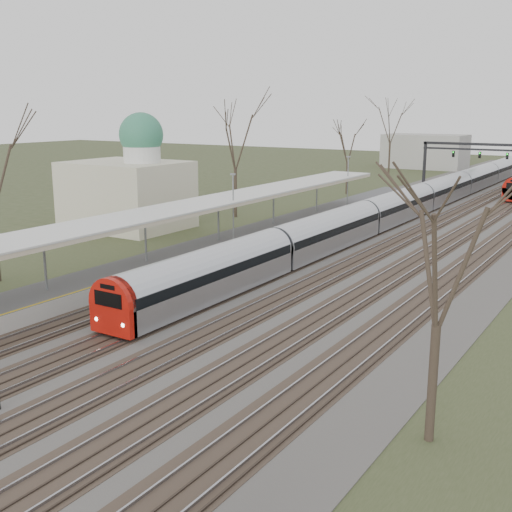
# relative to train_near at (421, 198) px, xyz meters

# --- Properties ---
(track_bed) EXTENTS (24.00, 160.00, 0.22)m
(track_bed) POSITION_rel_train_near_xyz_m (2.76, -6.03, -1.42)
(track_bed) COLOR #474442
(track_bed) RESTS_ON ground
(platform) EXTENTS (3.50, 69.00, 1.00)m
(platform) POSITION_rel_train_near_xyz_m (-6.55, -23.53, -0.98)
(platform) COLOR #9E9B93
(platform) RESTS_ON ground
(canopy) EXTENTS (4.10, 50.00, 3.11)m
(canopy) POSITION_rel_train_near_xyz_m (-6.55, -28.04, 2.45)
(canopy) COLOR slate
(canopy) RESTS_ON platform
(dome_building) EXTENTS (10.00, 8.00, 10.30)m
(dome_building) POSITION_rel_train_near_xyz_m (-19.21, -23.03, 2.24)
(dome_building) COLOR beige
(dome_building) RESTS_ON ground
(signal_gantry) EXTENTS (21.00, 0.59, 6.08)m
(signal_gantry) POSITION_rel_train_near_xyz_m (2.79, 23.96, 3.43)
(signal_gantry) COLOR black
(signal_gantry) RESTS_ON ground
(tree_west_far) EXTENTS (5.50, 5.50, 11.33)m
(tree_west_far) POSITION_rel_train_near_xyz_m (-14.50, -13.03, 6.54)
(tree_west_far) COLOR #2D231C
(tree_west_far) RESTS_ON ground
(tree_east_near) EXTENTS (4.50, 4.50, 9.27)m
(tree_east_near) POSITION_rel_train_near_xyz_m (15.50, -46.03, 5.08)
(tree_east_near) COLOR #2D231C
(tree_east_near) RESTS_ON ground
(train_near) EXTENTS (2.62, 90.21, 3.05)m
(train_near) POSITION_rel_train_near_xyz_m (0.00, 0.00, 0.00)
(train_near) COLOR #B8BCC3
(train_near) RESTS_ON ground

